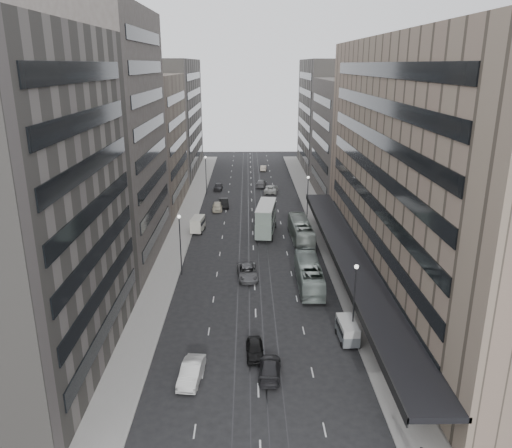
{
  "coord_description": "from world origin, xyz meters",
  "views": [
    {
      "loc": [
        -0.83,
        -49.58,
        26.86
      ],
      "look_at": [
        0.3,
        15.58,
        5.89
      ],
      "focal_mm": 35.0,
      "sensor_mm": 36.0,
      "label": 1
    }
  ],
  "objects": [
    {
      "name": "panel_van",
      "position": [
        -9.2,
        29.75,
        1.4
      ],
      "size": [
        2.38,
        4.22,
        2.54
      ],
      "rotation": [
        0.0,
        0.0,
        -0.12
      ],
      "color": "#BAB7A8",
      "rests_on": "ground"
    },
    {
      "name": "sedan_5",
      "position": [
        -5.54,
        44.88,
        0.82
      ],
      "size": [
        2.26,
        5.14,
        1.64
      ],
      "primitive_type": "imported",
      "rotation": [
        0.0,
        0.0,
        0.11
      ],
      "color": "black",
      "rests_on": "ground"
    },
    {
      "name": "building_left_c",
      "position": [
        -21.5,
        46.0,
        12.5
      ],
      "size": [
        15.0,
        28.0,
        25.0
      ],
      "primitive_type": "cube",
      "color": "slate",
      "rests_on": "ground"
    },
    {
      "name": "sidewalk_left",
      "position": [
        -12.0,
        37.5,
        0.07
      ],
      "size": [
        4.0,
        125.0,
        0.15
      ],
      "primitive_type": "cube",
      "color": "gray",
      "rests_on": "ground"
    },
    {
      "name": "lamp_left_near",
      "position": [
        -9.7,
        12.0,
        5.2
      ],
      "size": [
        0.44,
        0.44,
        8.32
      ],
      "color": "#262628",
      "rests_on": "ground"
    },
    {
      "name": "lamp_right_near",
      "position": [
        9.7,
        -5.0,
        5.2
      ],
      "size": [
        0.44,
        0.44,
        8.32
      ],
      "color": "#262628",
      "rests_on": "ground"
    },
    {
      "name": "vw_microbus",
      "position": [
        9.2,
        -5.04,
        1.2
      ],
      "size": [
        1.96,
        4.05,
        2.15
      ],
      "rotation": [
        0.0,
        0.0,
        0.04
      ],
      "color": "slate",
      "rests_on": "ground"
    },
    {
      "name": "sidewalk_right",
      "position": [
        12.0,
        37.5,
        0.07
      ],
      "size": [
        4.0,
        125.0,
        0.15
      ],
      "primitive_type": "cube",
      "color": "gray",
      "rests_on": "ground"
    },
    {
      "name": "bus_far",
      "position": [
        7.59,
        25.1,
        1.68
      ],
      "size": [
        3.19,
        12.14,
        3.36
      ],
      "primitive_type": "imported",
      "rotation": [
        0.0,
        0.0,
        3.17
      ],
      "color": "gray",
      "rests_on": "ground"
    },
    {
      "name": "building_left_b",
      "position": [
        -21.5,
        19.0,
        17.0
      ],
      "size": [
        15.0,
        26.0,
        34.0
      ],
      "primitive_type": "cube",
      "color": "#49433F",
      "rests_on": "ground"
    },
    {
      "name": "sedan_2",
      "position": [
        -0.91,
        10.72,
        0.77
      ],
      "size": [
        2.97,
        5.72,
        1.54
      ],
      "primitive_type": "imported",
      "rotation": [
        0.0,
        0.0,
        0.08
      ],
      "color": "#535356",
      "rests_on": "ground"
    },
    {
      "name": "sedan_0",
      "position": [
        -0.21,
        -7.68,
        0.71
      ],
      "size": [
        1.8,
        4.2,
        1.41
      ],
      "primitive_type": "imported",
      "rotation": [
        0.0,
        0.0,
        0.03
      ],
      "color": "black",
      "rests_on": "ground"
    },
    {
      "name": "ground",
      "position": [
        0.0,
        0.0,
        0.0
      ],
      "size": [
        220.0,
        220.0,
        0.0
      ],
      "primitive_type": "plane",
      "color": "black",
      "rests_on": "ground"
    },
    {
      "name": "lamp_left_far",
      "position": [
        -9.7,
        55.0,
        5.2
      ],
      "size": [
        0.44,
        0.44,
        8.32
      ],
      "color": "#262628",
      "rests_on": "ground"
    },
    {
      "name": "bus_near",
      "position": [
        6.85,
        8.1,
        1.64
      ],
      "size": [
        2.93,
        11.83,
        3.28
      ],
      "primitive_type": "imported",
      "rotation": [
        0.0,
        0.0,
        3.13
      ],
      "color": "gray",
      "rests_on": "ground"
    },
    {
      "name": "department_store",
      "position": [
        21.45,
        8.0,
        14.95
      ],
      "size": [
        19.2,
        60.0,
        30.0
      ],
      "color": "#81705E",
      "rests_on": "ground"
    },
    {
      "name": "double_decker",
      "position": [
        2.15,
        28.45,
        2.76
      ],
      "size": [
        3.89,
        9.63,
        5.12
      ],
      "rotation": [
        0.0,
        0.0,
        -0.13
      ],
      "color": "slate",
      "rests_on": "ground"
    },
    {
      "name": "sedan_6",
      "position": [
        4.29,
        56.42,
        0.82
      ],
      "size": [
        3.44,
        6.19,
        1.64
      ],
      "primitive_type": "imported",
      "rotation": [
        0.0,
        0.0,
        3.01
      ],
      "color": "#B8B9B4",
      "rests_on": "ground"
    },
    {
      "name": "building_left_a",
      "position": [
        -21.5,
        -8.0,
        15.0
      ],
      "size": [
        15.0,
        28.0,
        30.0
      ],
      "primitive_type": "cube",
      "color": "slate",
      "rests_on": "ground"
    },
    {
      "name": "sedan_3",
      "position": [
        1.1,
        -10.84,
        0.71
      ],
      "size": [
        2.37,
        5.02,
        1.42
      ],
      "primitive_type": "imported",
      "rotation": [
        0.0,
        0.0,
        3.06
      ],
      "color": "#232325",
      "rests_on": "ground"
    },
    {
      "name": "sedan_7",
      "position": [
        2.27,
        61.85,
        0.8
      ],
      "size": [
        2.92,
        5.73,
        1.59
      ],
      "primitive_type": "imported",
      "rotation": [
        0.0,
        0.0,
        3.01
      ],
      "color": "#59585B",
      "rests_on": "ground"
    },
    {
      "name": "sedan_9",
      "position": [
        3.37,
        80.0,
        0.7
      ],
      "size": [
        1.86,
        4.39,
        1.41
      ],
      "primitive_type": "imported",
      "rotation": [
        0.0,
        0.0,
        3.05
      ],
      "color": "#B5A996",
      "rests_on": "ground"
    },
    {
      "name": "sedan_1",
      "position": [
        -5.91,
        -11.42,
        0.81
      ],
      "size": [
        2.26,
        5.11,
        1.63
      ],
      "primitive_type": "imported",
      "rotation": [
        0.0,
        0.0,
        -0.11
      ],
      "color": "silver",
      "rests_on": "ground"
    },
    {
      "name": "building_left_d",
      "position": [
        -21.5,
        79.0,
        14.0
      ],
      "size": [
        15.0,
        38.0,
        28.0
      ],
      "primitive_type": "cube",
      "color": "slate",
      "rests_on": "ground"
    },
    {
      "name": "building_right_far",
      "position": [
        21.5,
        82.0,
        14.0
      ],
      "size": [
        15.0,
        32.0,
        28.0
      ],
      "primitive_type": "cube",
      "color": "slate",
      "rests_on": "ground"
    },
    {
      "name": "building_right_mid",
      "position": [
        21.5,
        52.0,
        12.0
      ],
      "size": [
        15.0,
        28.0,
        24.0
      ],
      "primitive_type": "cube",
      "color": "#49433F",
      "rests_on": "ground"
    },
    {
      "name": "sedan_4",
      "position": [
        -6.64,
        42.49,
        0.81
      ],
      "size": [
        2.02,
        4.79,
        1.62
      ],
      "primitive_type": "imported",
      "rotation": [
        0.0,
        0.0,
        0.02
      ],
      "color": "#C0B79F",
      "rests_on": "ground"
    },
    {
      "name": "sedan_8",
      "position": [
        -7.39,
        58.88,
        0.77
      ],
      "size": [
        1.98,
        4.56,
        1.53
      ],
      "primitive_type": "imported",
      "rotation": [
        0.0,
        0.0,
        -0.04
      ],
      "color": "#252528",
      "rests_on": "ground"
    },
    {
      "name": "lamp_right_far",
      "position": [
        9.7,
        35.0,
        5.2
      ],
      "size": [
        0.44,
        0.44,
        8.32
      ],
      "color": "#262628",
      "rests_on": "ground"
    }
  ]
}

